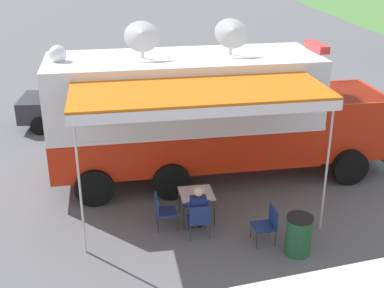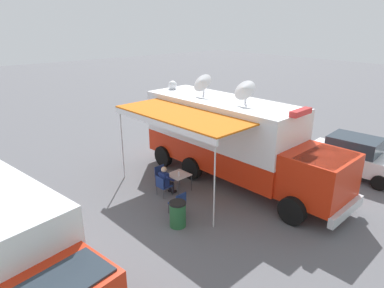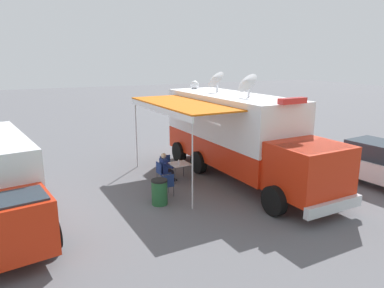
{
  "view_description": "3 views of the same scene",
  "coord_description": "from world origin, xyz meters",
  "px_view_note": "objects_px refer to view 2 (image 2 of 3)",
  "views": [
    {
      "loc": [
        12.99,
        -1.32,
        6.46
      ],
      "look_at": [
        0.04,
        0.22,
        1.0
      ],
      "focal_mm": 46.98,
      "sensor_mm": 36.0,
      "label": 1
    },
    {
      "loc": [
        10.29,
        10.06,
        6.64
      ],
      "look_at": [
        1.13,
        -0.63,
        1.56
      ],
      "focal_mm": 32.0,
      "sensor_mm": 36.0,
      "label": 2
    },
    {
      "loc": [
        8.08,
        13.19,
        5.08
      ],
      "look_at": [
        2.14,
        0.65,
        1.68
      ],
      "focal_mm": 33.4,
      "sensor_mm": 36.0,
      "label": 3
    }
  ],
  "objects_px": {
    "command_truck": "(233,138)",
    "folding_chair_spare_by_truck": "(179,202)",
    "water_bottle": "(179,174)",
    "folding_chair_beside_table": "(161,174)",
    "folding_table": "(179,176)",
    "folding_chair_at_table": "(162,184)",
    "seated_responder": "(166,180)",
    "car_far_corner": "(355,156)",
    "support_truck": "(4,241)",
    "trash_bin": "(178,214)",
    "car_behind_truck": "(236,122)"
  },
  "relations": [
    {
      "from": "folding_table",
      "to": "car_far_corner",
      "type": "distance_m",
      "value": 8.11
    },
    {
      "from": "water_bottle",
      "to": "seated_responder",
      "type": "height_order",
      "value": "seated_responder"
    },
    {
      "from": "folding_chair_beside_table",
      "to": "command_truck",
      "type": "bearing_deg",
      "value": 150.13
    },
    {
      "from": "folding_chair_spare_by_truck",
      "to": "support_truck",
      "type": "distance_m",
      "value": 5.63
    },
    {
      "from": "folding_table",
      "to": "folding_chair_spare_by_truck",
      "type": "relative_size",
      "value": 0.97
    },
    {
      "from": "folding_chair_beside_table",
      "to": "folding_chair_spare_by_truck",
      "type": "height_order",
      "value": "same"
    },
    {
      "from": "trash_bin",
      "to": "car_far_corner",
      "type": "height_order",
      "value": "car_far_corner"
    },
    {
      "from": "folding_chair_spare_by_truck",
      "to": "car_far_corner",
      "type": "height_order",
      "value": "car_far_corner"
    },
    {
      "from": "folding_chair_at_table",
      "to": "seated_responder",
      "type": "height_order",
      "value": "seated_responder"
    },
    {
      "from": "water_bottle",
      "to": "folding_chair_beside_table",
      "type": "bearing_deg",
      "value": -80.98
    },
    {
      "from": "trash_bin",
      "to": "folding_table",
      "type": "bearing_deg",
      "value": -129.24
    },
    {
      "from": "trash_bin",
      "to": "car_behind_truck",
      "type": "xyz_separation_m",
      "value": [
        -8.74,
        -5.38,
        0.42
      ]
    },
    {
      "from": "seated_responder",
      "to": "trash_bin",
      "type": "relative_size",
      "value": 1.37
    },
    {
      "from": "folding_chair_at_table",
      "to": "seated_responder",
      "type": "xyz_separation_m",
      "value": [
        -0.19,
        -0.01,
        0.14
      ]
    },
    {
      "from": "command_truck",
      "to": "folding_chair_beside_table",
      "type": "distance_m",
      "value": 3.43
    },
    {
      "from": "folding_chair_beside_table",
      "to": "car_far_corner",
      "type": "relative_size",
      "value": 0.2
    },
    {
      "from": "seated_responder",
      "to": "car_behind_truck",
      "type": "xyz_separation_m",
      "value": [
        -7.7,
        -3.31,
        0.23
      ]
    },
    {
      "from": "trash_bin",
      "to": "car_far_corner",
      "type": "xyz_separation_m",
      "value": [
        -8.73,
        1.91,
        0.42
      ]
    },
    {
      "from": "folding_chair_beside_table",
      "to": "support_truck",
      "type": "height_order",
      "value": "support_truck"
    },
    {
      "from": "command_truck",
      "to": "folding_chair_at_table",
      "type": "bearing_deg",
      "value": -12.97
    },
    {
      "from": "folding_chair_at_table",
      "to": "support_truck",
      "type": "bearing_deg",
      "value": 13.12
    },
    {
      "from": "folding_chair_beside_table",
      "to": "support_truck",
      "type": "xyz_separation_m",
      "value": [
        6.45,
        2.19,
        0.87
      ]
    },
    {
      "from": "folding_chair_at_table",
      "to": "folding_chair_spare_by_truck",
      "type": "xyz_separation_m",
      "value": [
        0.36,
        1.51,
        0.0
      ]
    },
    {
      "from": "folding_chair_spare_by_truck",
      "to": "seated_responder",
      "type": "distance_m",
      "value": 1.62
    },
    {
      "from": "command_truck",
      "to": "car_behind_truck",
      "type": "xyz_separation_m",
      "value": [
        -4.65,
        -4.07,
        -1.07
      ]
    },
    {
      "from": "folding_chair_at_table",
      "to": "folding_chair_spare_by_truck",
      "type": "bearing_deg",
      "value": 76.47
    },
    {
      "from": "command_truck",
      "to": "folding_chair_spare_by_truck",
      "type": "relative_size",
      "value": 11.05
    },
    {
      "from": "folding_chair_beside_table",
      "to": "support_truck",
      "type": "bearing_deg",
      "value": 18.76
    },
    {
      "from": "folding_chair_spare_by_truck",
      "to": "seated_responder",
      "type": "bearing_deg",
      "value": -109.96
    },
    {
      "from": "folding_table",
      "to": "trash_bin",
      "type": "xyz_separation_m",
      "value": [
        1.65,
        2.02,
        -0.22
      ]
    },
    {
      "from": "folding_table",
      "to": "water_bottle",
      "type": "relative_size",
      "value": 3.76
    },
    {
      "from": "seated_responder",
      "to": "car_far_corner",
      "type": "bearing_deg",
      "value": 152.63
    },
    {
      "from": "seated_responder",
      "to": "folding_table",
      "type": "bearing_deg",
      "value": 175.29
    },
    {
      "from": "folding_table",
      "to": "water_bottle",
      "type": "xyz_separation_m",
      "value": [
        0.11,
        0.16,
        0.16
      ]
    },
    {
      "from": "folding_chair_at_table",
      "to": "water_bottle",
      "type": "bearing_deg",
      "value": 163.43
    },
    {
      "from": "folding_chair_beside_table",
      "to": "car_behind_truck",
      "type": "xyz_separation_m",
      "value": [
        -7.36,
        -2.52,
        0.37
      ]
    },
    {
      "from": "command_truck",
      "to": "folding_table",
      "type": "bearing_deg",
      "value": -16.15
    },
    {
      "from": "folding_chair_at_table",
      "to": "folding_chair_beside_table",
      "type": "relative_size",
      "value": 1.0
    },
    {
      "from": "folding_chair_beside_table",
      "to": "car_behind_truck",
      "type": "height_order",
      "value": "car_behind_truck"
    },
    {
      "from": "water_bottle",
      "to": "car_far_corner",
      "type": "height_order",
      "value": "car_far_corner"
    },
    {
      "from": "folding_chair_spare_by_truck",
      "to": "car_far_corner",
      "type": "relative_size",
      "value": 0.2
    },
    {
      "from": "command_truck",
      "to": "support_truck",
      "type": "height_order",
      "value": "command_truck"
    },
    {
      "from": "folding_chair_spare_by_truck",
      "to": "car_behind_truck",
      "type": "distance_m",
      "value": 9.57
    },
    {
      "from": "car_behind_truck",
      "to": "water_bottle",
      "type": "bearing_deg",
      "value": 26.11
    },
    {
      "from": "car_behind_truck",
      "to": "car_far_corner",
      "type": "relative_size",
      "value": 0.98
    },
    {
      "from": "car_behind_truck",
      "to": "folding_chair_spare_by_truck",
      "type": "bearing_deg",
      "value": 30.36
    },
    {
      "from": "folding_table",
      "to": "folding_chair_at_table",
      "type": "distance_m",
      "value": 0.82
    },
    {
      "from": "seated_responder",
      "to": "car_behind_truck",
      "type": "relative_size",
      "value": 0.29
    },
    {
      "from": "folding_chair_spare_by_truck",
      "to": "car_behind_truck",
      "type": "relative_size",
      "value": 0.2
    },
    {
      "from": "support_truck",
      "to": "folding_table",
      "type": "bearing_deg",
      "value": -168.72
    }
  ]
}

